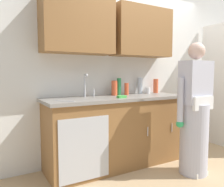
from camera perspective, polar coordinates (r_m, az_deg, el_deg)
name	(u,v)px	position (r m, az deg, el deg)	size (l,w,h in m)	color
ground_plane	(184,175)	(3.09, 17.73, -19.02)	(9.00, 9.00, 0.00)	tan
kitchen_wall_with_uppers	(130,59)	(3.50, 4.61, 8.74)	(4.80, 0.44, 2.70)	silver
counter_cabinet	(117,132)	(3.12, 1.19, -9.78)	(1.90, 0.62, 0.90)	brown
countertop	(117,98)	(3.04, 1.24, -1.16)	(1.96, 0.66, 0.04)	gray
sink	(92,99)	(2.88, -5.04, -1.41)	(0.50, 0.36, 0.35)	#B7BABF
person_at_sink	(195,119)	(2.98, 20.08, -6.00)	(0.55, 0.34, 1.62)	white
bottle_water_tall	(156,86)	(3.69, 10.96, 1.89)	(0.08, 0.08, 0.22)	#E05933
bottle_water_short	(140,86)	(3.53, 7.08, 1.99)	(0.07, 0.07, 0.25)	silver
bottle_soap	(119,87)	(3.26, 1.77, 1.76)	(0.06, 0.06, 0.24)	#2D8C4C
bottle_dish_liquid	(127,89)	(3.28, 3.69, 1.15)	(0.06, 0.06, 0.17)	#E05933
bottle_cleaner_spray	(114,88)	(3.19, 0.61, 1.38)	(0.08, 0.08, 0.21)	#E05933
cup_by_sink	(148,91)	(3.53, 9.00, 0.75)	(0.08, 0.08, 0.10)	white
knife_on_counter	(65,101)	(2.58, -11.74, -1.85)	(0.24, 0.02, 0.01)	silver
sponge	(122,97)	(2.88, 2.44, -0.80)	(0.11, 0.07, 0.03)	#4CBF4C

